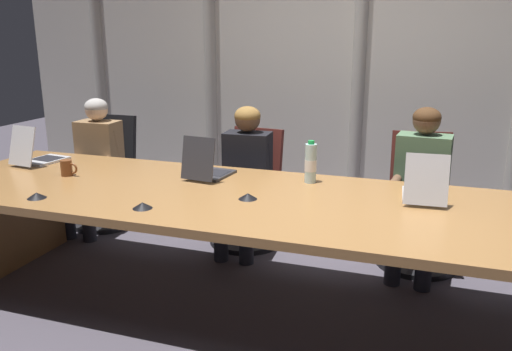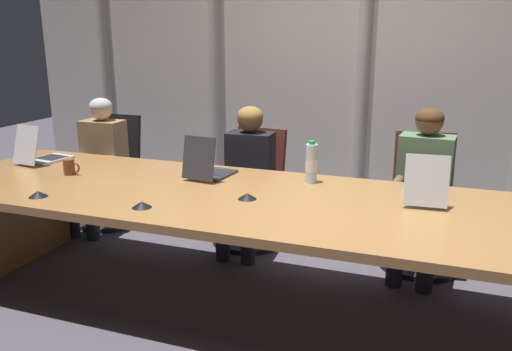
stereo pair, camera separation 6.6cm
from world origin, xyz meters
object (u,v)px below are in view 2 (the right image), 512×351
object	(u,v)px
laptop_left_end	(42,155)
conference_mic_right_side	(247,196)
laptop_left_mid	(209,169)
office_chair_left_mid	(251,201)
conference_mic_middle	(38,194)
person_center	(423,183)
water_bottle_primary	(311,164)
office_chair_left_end	(111,183)
office_chair_center	(421,218)
person_left_mid	(247,170)
coffee_mug_near	(70,167)
conference_mic_left_side	(142,205)
person_left_end	(98,156)
laptop_center	(424,192)

from	to	relation	value
laptop_left_end	conference_mic_right_side	world-z (taller)	laptop_left_end
laptop_left_mid	office_chair_left_mid	distance (m)	0.88
laptop_left_end	conference_mic_middle	distance (m)	0.92
conference_mic_middle	conference_mic_right_side	world-z (taller)	same
office_chair_left_mid	person_center	size ratio (longest dim) A/B	0.78
water_bottle_primary	office_chair_left_mid	bearing A→B (deg)	135.02
office_chair_left_end	office_chair_center	size ratio (longest dim) A/B	1.00
person_left_mid	coffee_mug_near	size ratio (longest dim) A/B	8.99
laptop_left_end	person_center	xyz separation A→B (m)	(2.70, 0.64, -0.13)
laptop_left_end	conference_mic_right_side	distance (m)	1.79
person_center	conference_mic_right_side	distance (m)	1.34
office_chair_left_end	conference_mic_left_side	xyz separation A→B (m)	(1.26, -1.46, 0.40)
person_left_mid	person_center	world-z (taller)	person_center
office_chair_left_mid	office_chair_center	bearing A→B (deg)	96.91
person_left_end	conference_mic_middle	size ratio (longest dim) A/B	10.34
laptop_center	coffee_mug_near	size ratio (longest dim) A/B	3.07
office_chair_center	office_chair_left_mid	bearing A→B (deg)	-97.40
office_chair_center	laptop_left_end	bearing A→B (deg)	-81.19
laptop_center	office_chair_left_end	xyz separation A→B (m)	(-2.72, 0.81, -0.44)
conference_mic_left_side	office_chair_left_mid	bearing A→B (deg)	85.96
office_chair_left_mid	coffee_mug_near	distance (m)	1.46
laptop_left_mid	person_left_end	bearing A→B (deg)	72.16
person_center	conference_mic_middle	xyz separation A→B (m)	(-2.11, -1.34, 0.09)
conference_mic_middle	laptop_left_end	bearing A→B (deg)	130.16
laptop_center	conference_mic_right_side	xyz separation A→B (m)	(-0.97, -0.30, -0.04)
office_chair_center	person_center	xyz separation A→B (m)	(-0.01, -0.16, 0.31)
office_chair_center	coffee_mug_near	bearing A→B (deg)	-73.37
laptop_left_end	person_left_mid	xyz separation A→B (m)	(1.40, 0.63, -0.15)
water_bottle_primary	coffee_mug_near	bearing A→B (deg)	-167.07
laptop_center	person_left_end	world-z (taller)	person_left_end
conference_mic_left_side	person_center	bearing A→B (deg)	42.30
person_center	conference_mic_middle	world-z (taller)	person_center
office_chair_left_mid	conference_mic_middle	distance (m)	1.74
laptop_left_end	office_chair_left_mid	distance (m)	1.65
person_left_end	person_center	distance (m)	2.68
laptop_left_mid	conference_mic_left_side	bearing A→B (deg)	179.64
conference_mic_left_side	conference_mic_right_side	bearing A→B (deg)	34.74
office_chair_left_end	person_left_end	xyz separation A→B (m)	(0.01, -0.16, 0.29)
water_bottle_primary	conference_mic_left_side	xyz separation A→B (m)	(-0.76, -0.80, -0.11)
person_left_end	laptop_left_mid	bearing A→B (deg)	64.36
person_center	office_chair_left_end	bearing A→B (deg)	-87.99
laptop_center	person_left_end	xyz separation A→B (m)	(-2.71, 0.65, -0.15)
person_left_end	office_chair_center	bearing A→B (deg)	92.08
laptop_left_end	conference_mic_right_side	size ratio (longest dim) A/B	3.73
office_chair_center	water_bottle_primary	world-z (taller)	water_bottle_primary
water_bottle_primary	conference_mic_left_side	size ratio (longest dim) A/B	2.49
person_left_end	office_chair_left_mid	bearing A→B (deg)	95.34
conference_mic_right_side	conference_mic_left_side	bearing A→B (deg)	-145.26
office_chair_left_mid	person_center	xyz separation A→B (m)	(1.33, -0.16, 0.32)
office_chair_center	conference_mic_right_side	bearing A→B (deg)	-47.85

